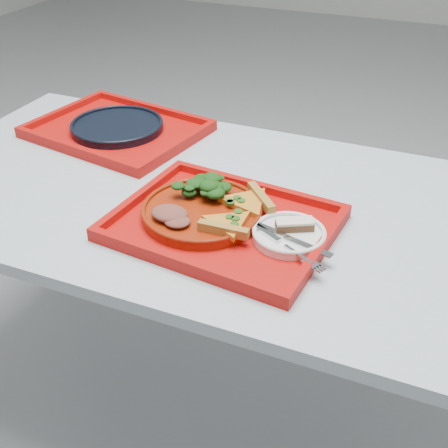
{
  "coord_description": "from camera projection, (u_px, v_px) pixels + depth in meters",
  "views": [
    {
      "loc": [
        0.43,
        -1.04,
        1.43
      ],
      "look_at": [
        0.06,
        -0.14,
        0.78
      ],
      "focal_mm": 45.0,
      "sensor_mm": 36.0,
      "label": 1
    }
  ],
  "objects": [
    {
      "name": "ground",
      "position": [
        224.0,
        406.0,
        1.73
      ],
      "size": [
        10.0,
        10.0,
        0.0
      ],
      "primitive_type": "plane",
      "color": "#95989D",
      "rests_on": "ground"
    },
    {
      "name": "table",
      "position": [
        224.0,
        224.0,
        1.35
      ],
      "size": [
        1.6,
        0.8,
        0.75
      ],
      "color": "#AFBAC4",
      "rests_on": "ground"
    },
    {
      "name": "tray_main",
      "position": [
        223.0,
        226.0,
        1.2
      ],
      "size": [
        0.48,
        0.39,
        0.01
      ],
      "primitive_type": "cube",
      "rotation": [
        0.0,
        0.0,
        -0.1
      ],
      "color": "#B10D09",
      "rests_on": "table"
    },
    {
      "name": "tray_far",
      "position": [
        118.0,
        132.0,
        1.6
      ],
      "size": [
        0.5,
        0.42,
        0.01
      ],
      "primitive_type": "cube",
      "rotation": [
        0.0,
        0.0,
        -0.18
      ],
      "color": "#B10D09",
      "rests_on": "table"
    },
    {
      "name": "dinner_plate",
      "position": [
        202.0,
        213.0,
        1.22
      ],
      "size": [
        0.26,
        0.26,
        0.02
      ],
      "primitive_type": "cylinder",
      "color": "maroon",
      "rests_on": "tray_main"
    },
    {
      "name": "side_plate",
      "position": [
        289.0,
        236.0,
        1.14
      ],
      "size": [
        0.15,
        0.15,
        0.01
      ],
      "primitive_type": "cylinder",
      "color": "white",
      "rests_on": "tray_main"
    },
    {
      "name": "navy_plate",
      "position": [
        117.0,
        127.0,
        1.59
      ],
      "size": [
        0.26,
        0.26,
        0.02
      ],
      "primitive_type": "cylinder",
      "color": "black",
      "rests_on": "tray_far"
    },
    {
      "name": "pizza_slice_a",
      "position": [
        228.0,
        222.0,
        1.15
      ],
      "size": [
        0.11,
        0.12,
        0.02
      ],
      "primitive_type": null,
      "rotation": [
        0.0,
        0.0,
        1.61
      ],
      "color": "gold",
      "rests_on": "dinner_plate"
    },
    {
      "name": "pizza_slice_b",
      "position": [
        247.0,
        200.0,
        1.22
      ],
      "size": [
        0.18,
        0.17,
        0.02
      ],
      "primitive_type": null,
      "rotation": [
        0.0,
        0.0,
        3.89
      ],
      "color": "gold",
      "rests_on": "dinner_plate"
    },
    {
      "name": "salad_heap",
      "position": [
        202.0,
        184.0,
        1.25
      ],
      "size": [
        0.1,
        0.09,
        0.05
      ],
      "primitive_type": "ellipsoid",
      "color": "black",
      "rests_on": "dinner_plate"
    },
    {
      "name": "meat_portion",
      "position": [
        170.0,
        213.0,
        1.17
      ],
      "size": [
        0.08,
        0.06,
        0.02
      ],
      "primitive_type": "ellipsoid",
      "color": "brown",
      "rests_on": "dinner_plate"
    },
    {
      "name": "dessert_bar",
      "position": [
        295.0,
        224.0,
        1.15
      ],
      "size": [
        0.08,
        0.06,
        0.02
      ],
      "rotation": [
        0.0,
        0.0,
        0.49
      ],
      "color": "#4D2E19",
      "rests_on": "side_plate"
    },
    {
      "name": "knife",
      "position": [
        291.0,
        239.0,
        1.12
      ],
      "size": [
        0.18,
        0.06,
        0.01
      ],
      "primitive_type": "cube",
      "rotation": [
        0.0,
        0.0,
        -0.26
      ],
      "color": "silver",
      "rests_on": "side_plate"
    },
    {
      "name": "fork",
      "position": [
        284.0,
        245.0,
        1.1
      ],
      "size": [
        0.17,
        0.11,
        0.01
      ],
      "primitive_type": "cube",
      "rotation": [
        0.0,
        0.0,
        -0.51
      ],
      "color": "silver",
      "rests_on": "side_plate"
    }
  ]
}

